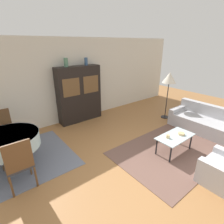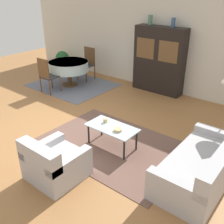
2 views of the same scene
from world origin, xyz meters
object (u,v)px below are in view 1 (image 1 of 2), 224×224
(vase_tall, at_px, (66,62))
(floor_lamp, at_px, (169,79))
(dining_table, at_px, (9,141))
(cup, at_px, (168,136))
(dining_chair_near, at_px, (19,163))
(coffee_table, at_px, (175,138))
(display_cabinet, at_px, (79,94))
(bowl, at_px, (181,134))
(couch, at_px, (203,122))
(dining_chair_far, at_px, (3,129))
(vase_short, at_px, (86,61))

(vase_tall, bearing_deg, floor_lamp, -31.10)
(dining_table, distance_m, cup, 3.49)
(dining_chair_near, height_order, floor_lamp, floor_lamp)
(coffee_table, distance_m, dining_chair_near, 3.37)
(dining_chair_near, height_order, vase_tall, vase_tall)
(display_cabinet, height_order, vase_tall, vase_tall)
(dining_table, relative_size, bowl, 7.82)
(couch, bearing_deg, dining_chair_near, 79.43)
(dining_chair_far, bearing_deg, couch, 152.41)
(floor_lamp, distance_m, vase_short, 2.82)
(cup, bearing_deg, dining_chair_near, 161.71)
(vase_tall, relative_size, vase_short, 1.11)
(coffee_table, bearing_deg, vase_tall, 110.82)
(display_cabinet, relative_size, dining_chair_near, 1.81)
(couch, xyz_separation_m, bowl, (-1.55, -0.18, 0.19))
(coffee_table, height_order, bowl, bowl)
(display_cabinet, height_order, dining_table, display_cabinet)
(floor_lamp, xyz_separation_m, bowl, (-1.47, -1.49, -0.94))
(dining_table, bearing_deg, couch, -19.52)
(couch, distance_m, dining_chair_far, 5.57)
(dining_table, distance_m, bowl, 3.89)
(coffee_table, distance_m, bowl, 0.20)
(couch, distance_m, bowl, 1.58)
(display_cabinet, height_order, bowl, display_cabinet)
(couch, relative_size, vase_short, 7.73)
(vase_tall, distance_m, vase_short, 0.69)
(display_cabinet, relative_size, bowl, 12.01)
(couch, xyz_separation_m, dining_table, (-4.93, 1.75, 0.34))
(display_cabinet, bearing_deg, vase_tall, 179.86)
(bowl, height_order, vase_tall, vase_tall)
(floor_lamp, bearing_deg, dining_chair_far, 165.36)
(couch, distance_m, coffee_table, 1.74)
(coffee_table, relative_size, vase_tall, 3.74)
(dining_chair_near, bearing_deg, couch, -10.57)
(display_cabinet, relative_size, cup, 22.58)
(couch, bearing_deg, bowl, 96.53)
(couch, xyz_separation_m, vase_short, (-2.24, 3.03, 1.69))
(vase_short, bearing_deg, display_cabinet, -179.84)
(bowl, bearing_deg, dining_chair_far, 140.79)
(cup, relative_size, vase_tall, 0.31)
(display_cabinet, distance_m, dining_chair_near, 3.19)
(display_cabinet, distance_m, dining_table, 2.71)
(bowl, bearing_deg, cup, 164.12)
(coffee_table, bearing_deg, dining_chair_far, 139.79)
(dining_chair_far, bearing_deg, dining_table, 90.00)
(coffee_table, height_order, vase_short, vase_short)
(vase_short, bearing_deg, dining_chair_far, -170.43)
(vase_tall, bearing_deg, coffee_table, -69.18)
(couch, bearing_deg, display_cabinet, 40.25)
(display_cabinet, height_order, cup, display_cabinet)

